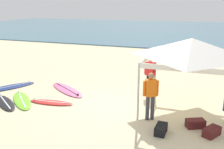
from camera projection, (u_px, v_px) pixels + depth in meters
name	position (u px, v px, depth m)	size (l,w,h in m)	color
ground_plane	(124.00, 105.00, 10.31)	(80.00, 80.00, 0.00)	beige
sea	(186.00, 30.00, 38.65)	(80.00, 36.00, 0.10)	teal
canopy_tent	(191.00, 48.00, 9.31)	(3.23, 3.23, 2.75)	#B7B7BC
surfboard_pink	(67.00, 90.00, 12.03)	(2.53, 1.99, 0.19)	pink
surfboard_red	(51.00, 102.00, 10.50)	(1.91, 0.69, 0.19)	red
surfboard_navy	(8.00, 87.00, 12.37)	(1.93, 2.59, 0.19)	navy
surfboard_black	(5.00, 103.00, 10.46)	(1.99, 1.63, 0.19)	black
surfboard_lime	(22.00, 100.00, 10.73)	(2.12, 2.05, 0.19)	#7AD12D
person_orange	(151.00, 93.00, 8.77)	(0.50, 0.35, 1.71)	#383842
person_red	(150.00, 73.00, 11.31)	(0.54, 0.29, 1.71)	black
gear_bag_near_tent	(161.00, 129.00, 8.04)	(0.60, 0.32, 0.28)	black
gear_bag_by_pole	(195.00, 124.00, 8.42)	(0.60, 0.32, 0.28)	#4C1919
gear_bag_on_sand	(212.00, 132.00, 7.89)	(0.60, 0.32, 0.28)	#4C1919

